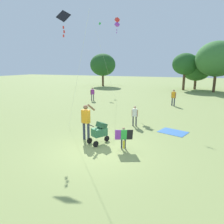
# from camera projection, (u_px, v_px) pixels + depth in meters

# --- Properties ---
(ground_plane) EXTENTS (120.00, 120.00, 0.00)m
(ground_plane) POSITION_uv_depth(u_px,v_px,m) (97.00, 150.00, 8.78)
(ground_plane) COLOR #849351
(child_with_butterfly_kite) EXTENTS (0.76, 0.50, 0.96)m
(child_with_butterfly_kite) POSITION_uv_depth(u_px,v_px,m) (124.00, 136.00, 8.77)
(child_with_butterfly_kite) COLOR #33384C
(child_with_butterfly_kite) RESTS_ON ground
(person_adult_flyer) EXTENTS (0.61, 0.52, 1.80)m
(person_adult_flyer) POSITION_uv_depth(u_px,v_px,m) (86.00, 119.00, 9.82)
(person_adult_flyer) COLOR #33384C
(person_adult_flyer) RESTS_ON ground
(stroller) EXTENTS (0.85, 1.09, 1.03)m
(stroller) POSITION_uv_depth(u_px,v_px,m) (100.00, 131.00, 9.42)
(stroller) COLOR black
(stroller) RESTS_ON ground
(kite_adult_black) EXTENTS (2.73, 1.58, 6.45)m
(kite_adult_black) POSITION_uv_depth(u_px,v_px,m) (64.00, 22.00, 10.80)
(kite_adult_black) COLOR black
(kite_adult_black) RESTS_ON ground
(kite_orange_delta) EXTENTS (0.96, 3.64, 7.68)m
(kite_orange_delta) POSITION_uv_depth(u_px,v_px,m) (117.00, 23.00, 18.20)
(kite_orange_delta) COLOR red
(kite_orange_delta) RESTS_ON ground
(person_red_shirt) EXTENTS (0.43, 0.31, 1.46)m
(person_red_shirt) POSITION_uv_depth(u_px,v_px,m) (174.00, 96.00, 18.32)
(person_red_shirt) COLOR #33384C
(person_red_shirt) RESTS_ON ground
(person_couple_left) EXTENTS (0.33, 0.35, 1.36)m
(person_couple_left) POSITION_uv_depth(u_px,v_px,m) (92.00, 93.00, 20.92)
(person_couple_left) COLOR #4C4C51
(person_couple_left) RESTS_ON ground
(person_kid_running) EXTENTS (0.39, 0.17, 1.22)m
(person_kid_running) POSITION_uv_depth(u_px,v_px,m) (135.00, 114.00, 12.15)
(person_kid_running) COLOR #4C4C51
(person_kid_running) RESTS_ON ground
(picnic_blanket) EXTENTS (1.66, 1.42, 0.02)m
(picnic_blanket) POSITION_uv_depth(u_px,v_px,m) (173.00, 132.00, 11.14)
(picnic_blanket) COLOR #3366B2
(picnic_blanket) RESTS_ON ground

